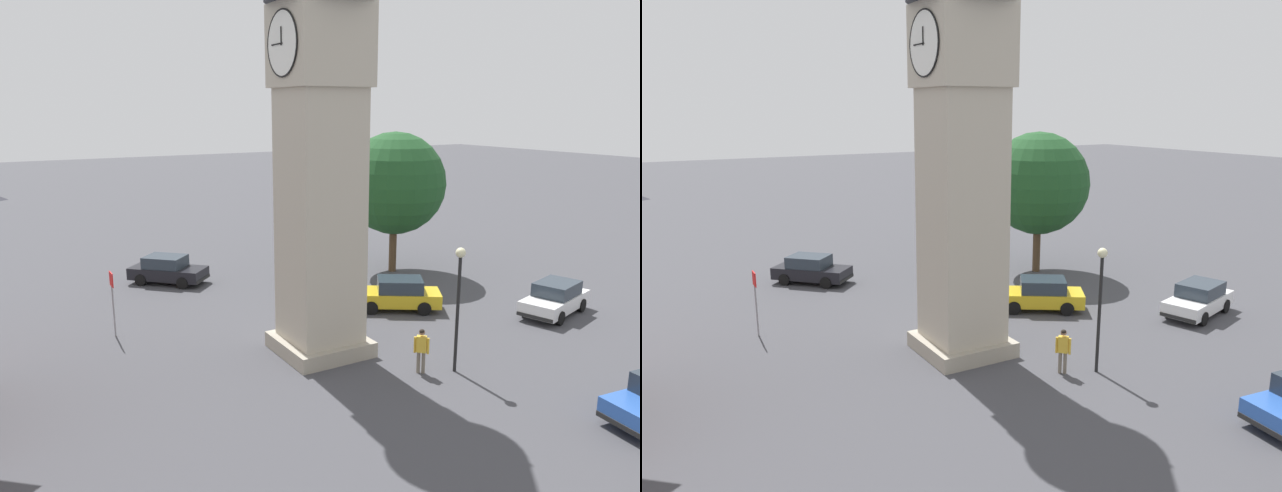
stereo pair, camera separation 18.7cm
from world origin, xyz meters
The scene contains 9 objects.
ground_plane centered at (0.00, 0.00, 0.00)m, with size 200.00×200.00×0.00m, color #424247.
clock_tower centered at (0.00, 0.00, 10.77)m, with size 3.96×3.96×18.50m.
car_silver_kerb centered at (2.56, -5.74, 0.76)m, with size 3.64×4.39×1.53m.
car_red_corner centered at (12.37, 2.51, 0.76)m, with size 4.08×4.14×1.53m.
car_white_side centered at (-1.65, -11.70, 0.76)m, with size 2.77×4.43×1.53m.
pedestrian centered at (-3.56, -2.18, 1.01)m, with size 0.43×0.41×1.69m.
tree centered at (8.27, -9.70, 5.19)m, with size 5.84×5.84×8.12m.
lamp_post centered at (-4.07, -3.35, 3.15)m, with size 0.36×0.36×4.66m.
road_sign centered at (5.70, 6.69, 1.90)m, with size 0.60×0.07×2.80m.
Camera 2 is at (-19.39, 10.97, 9.45)m, focal length 33.73 mm.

